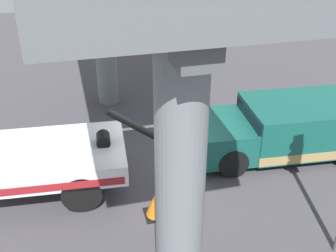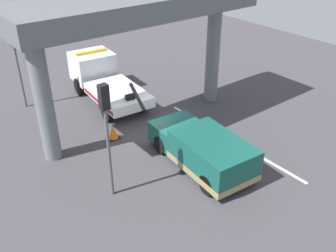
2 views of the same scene
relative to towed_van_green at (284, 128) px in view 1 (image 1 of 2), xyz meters
name	(u,v)px [view 1 (image 1 of 2)]	position (x,y,z in m)	size (l,w,h in m)	color
ground_plane	(160,170)	(3.80, -0.01, -0.83)	(60.00, 40.00, 0.10)	#423F44
lane_stripe_west	(303,107)	(-2.20, -2.51, -0.78)	(2.60, 0.16, 0.01)	silver
lane_stripe_mid	(143,127)	(3.80, -2.51, -0.78)	(2.60, 0.16, 0.01)	silver
towed_van_green	(284,128)	(0.00, 0.00, 0.00)	(5.36, 2.59, 1.58)	#145147
traffic_cone_orange	(156,204)	(4.35, 1.88, -0.45)	(0.57, 0.57, 0.68)	orange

